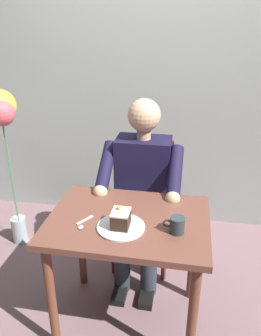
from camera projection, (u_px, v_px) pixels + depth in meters
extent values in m
plane|color=#816267|center=(129.00, 318.00, 2.10)|extent=(14.00, 14.00, 0.00)
cube|color=#A5AEA7|center=(158.00, 47.00, 2.62)|extent=(6.40, 0.12, 3.00)
cube|color=brown|center=(128.00, 221.00, 1.80)|extent=(0.86, 0.63, 0.04)
cylinder|color=brown|center=(192.00, 318.00, 1.66)|extent=(0.05, 0.05, 0.71)
cylinder|color=brown|center=(51.00, 297.00, 1.78)|extent=(0.05, 0.05, 0.71)
cylinder|color=brown|center=(193.00, 253.00, 2.12)|extent=(0.05, 0.05, 0.71)
cylinder|color=brown|center=(81.00, 240.00, 2.24)|extent=(0.05, 0.05, 0.71)
cube|color=maroon|center=(143.00, 210.00, 2.42)|extent=(0.42, 0.42, 0.04)
cube|color=maroon|center=(147.00, 168.00, 2.49)|extent=(0.38, 0.04, 0.45)
cylinder|color=maroon|center=(164.00, 253.00, 2.32)|extent=(0.04, 0.04, 0.45)
cylinder|color=maroon|center=(114.00, 248.00, 2.38)|extent=(0.04, 0.04, 0.45)
cylinder|color=maroon|center=(168.00, 224.00, 2.64)|extent=(0.04, 0.04, 0.45)
cylinder|color=maroon|center=(124.00, 220.00, 2.70)|extent=(0.04, 0.04, 0.45)
cube|color=#191634|center=(143.00, 175.00, 2.28)|extent=(0.36, 0.22, 0.53)
sphere|color=#D8AE86|center=(144.00, 115.00, 2.11)|extent=(0.21, 0.21, 0.21)
cylinder|color=#D8AE86|center=(144.00, 134.00, 2.16)|extent=(0.09, 0.09, 0.06)
cylinder|color=#191634|center=(175.00, 171.00, 2.07)|extent=(0.08, 0.33, 0.26)
sphere|color=#D8AE86|center=(173.00, 198.00, 1.97)|extent=(0.09, 0.09, 0.09)
cylinder|color=#191634|center=(106.00, 166.00, 2.15)|extent=(0.08, 0.33, 0.26)
sphere|color=#D8AE86|center=(100.00, 192.00, 2.05)|extent=(0.09, 0.09, 0.09)
cylinder|color=#2E353F|center=(153.00, 222.00, 2.28)|extent=(0.13, 0.38, 0.14)
cylinder|color=#2E353F|center=(127.00, 219.00, 2.31)|extent=(0.13, 0.38, 0.14)
cylinder|color=#2E353F|center=(149.00, 266.00, 2.21)|extent=(0.11, 0.11, 0.43)
cube|color=black|center=(147.00, 295.00, 2.24)|extent=(0.09, 0.22, 0.05)
cylinder|color=#2E353F|center=(122.00, 263.00, 2.24)|extent=(0.11, 0.11, 0.43)
cube|color=black|center=(121.00, 291.00, 2.27)|extent=(0.09, 0.22, 0.05)
cylinder|color=white|center=(121.00, 227.00, 1.71)|extent=(0.25, 0.25, 0.01)
cube|color=#372319|center=(121.00, 219.00, 1.69)|extent=(0.09, 0.11, 0.08)
cube|color=beige|center=(121.00, 212.00, 1.68)|extent=(0.09, 0.11, 0.01)
sphere|color=gold|center=(119.00, 208.00, 1.69)|extent=(0.02, 0.02, 0.02)
cylinder|color=#2D393F|center=(177.00, 225.00, 1.66)|extent=(0.08, 0.08, 0.08)
torus|color=#2D393F|center=(167.00, 223.00, 1.67)|extent=(0.05, 0.01, 0.05)
cylinder|color=black|center=(178.00, 219.00, 1.65)|extent=(0.07, 0.07, 0.01)
cube|color=silver|center=(85.00, 220.00, 1.77)|extent=(0.07, 0.10, 0.01)
ellipsoid|color=silver|center=(81.00, 227.00, 1.71)|extent=(0.03, 0.04, 0.01)
cylinder|color=#B2C1C6|center=(20.00, 230.00, 2.77)|extent=(0.12, 0.12, 0.22)
cylinder|color=#4C9956|center=(10.00, 172.00, 2.60)|extent=(0.01, 0.01, 0.80)
sphere|color=#E2575D|center=(2.00, 113.00, 2.32)|extent=(0.19, 0.19, 0.19)
cylinder|color=#4C9956|center=(12.00, 177.00, 2.53)|extent=(0.01, 0.01, 0.79)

